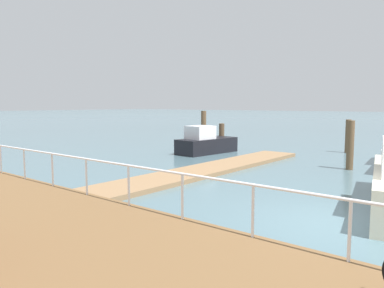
% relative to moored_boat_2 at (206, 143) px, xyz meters
% --- Properties ---
extents(floating_dock, '(14.48, 2.00, 0.18)m').
position_rel_moored_boat_2_xyz_m(floating_dock, '(-5.04, -3.88, -0.55)').
color(floating_dock, '#93704C').
rests_on(floating_dock, ground_plane).
extents(boardwalk_railing, '(0.06, 22.04, 1.08)m').
position_rel_moored_boat_2_xyz_m(boardwalk_railing, '(-11.93, -2.91, 0.61)').
color(boardwalk_railing, white).
rests_on(boardwalk_railing, boardwalk).
extents(dock_piling_0, '(0.36, 0.36, 2.56)m').
position_rel_moored_boat_2_xyz_m(dock_piling_0, '(2.23, 1.87, 0.65)').
color(dock_piling_0, brown).
rests_on(dock_piling_0, ground_plane).
extents(dock_piling_1, '(0.32, 0.32, 2.28)m').
position_rel_moored_boat_2_xyz_m(dock_piling_1, '(-0.39, -8.67, 0.50)').
color(dock_piling_1, brown).
rests_on(dock_piling_1, ground_plane).
extents(dock_piling_2, '(0.34, 0.34, 2.07)m').
position_rel_moored_boat_2_xyz_m(dock_piling_2, '(5.80, -6.71, 0.40)').
color(dock_piling_2, brown).
rests_on(dock_piling_2, ground_plane).
extents(dock_piling_3, '(0.36, 0.36, 1.74)m').
position_rel_moored_boat_2_xyz_m(dock_piling_3, '(2.23, 0.36, 0.23)').
color(dock_piling_3, brown).
rests_on(dock_piling_3, ground_plane).
extents(moored_boat_2, '(4.20, 1.99, 1.71)m').
position_rel_moored_boat_2_xyz_m(moored_boat_2, '(0.00, 0.00, 0.00)').
color(moored_boat_2, black).
rests_on(moored_boat_2, ground_plane).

